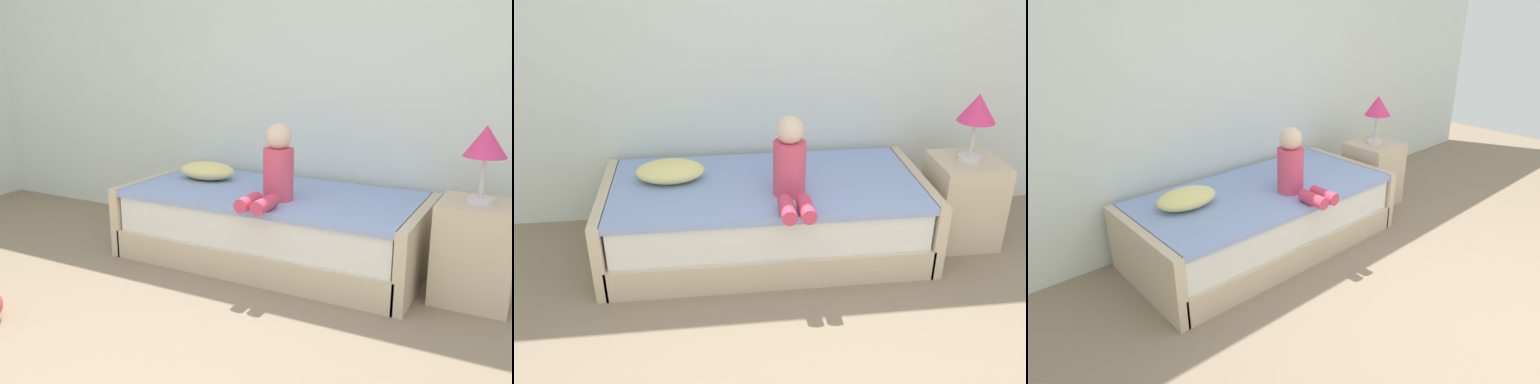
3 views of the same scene
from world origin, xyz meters
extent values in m
plane|color=gray|center=(0.00, 0.00, 0.00)|extent=(9.20, 9.20, 0.00)
cube|color=silver|center=(0.00, 2.60, 1.45)|extent=(7.20, 0.10, 2.90)
cube|color=beige|center=(-0.27, 2.00, 0.10)|extent=(2.00, 1.00, 0.20)
cube|color=white|center=(-0.27, 2.00, 0.33)|extent=(1.94, 0.94, 0.25)
cube|color=#8CA5E0|center=(-0.27, 2.00, 0.47)|extent=(1.98, 0.98, 0.05)
cube|color=beige|center=(-1.29, 2.00, 0.25)|extent=(0.07, 1.00, 0.50)
cube|color=beige|center=(0.75, 2.00, 0.25)|extent=(0.07, 1.00, 0.50)
cube|color=beige|center=(1.08, 1.97, 0.30)|extent=(0.44, 0.44, 0.60)
cylinder|color=silver|center=(1.08, 1.97, 0.61)|extent=(0.15, 0.15, 0.03)
cylinder|color=silver|center=(1.08, 1.97, 0.75)|extent=(0.02, 0.02, 0.24)
cone|color=#E5387A|center=(1.08, 1.97, 0.96)|extent=(0.24, 0.24, 0.18)
cylinder|color=#E04C6B|center=(-0.14, 1.82, 0.67)|extent=(0.20, 0.20, 0.34)
sphere|color=beige|center=(-0.14, 1.82, 0.92)|extent=(0.17, 0.17, 0.17)
cylinder|color=#D83F60|center=(-0.20, 1.52, 0.55)|extent=(0.09, 0.22, 0.09)
cylinder|color=#D83F60|center=(-0.09, 1.52, 0.55)|extent=(0.09, 0.22, 0.09)
ellipsoid|color=#F2E58C|center=(-0.88, 2.10, 0.56)|extent=(0.44, 0.30, 0.13)
camera|label=1|loc=(1.41, -1.38, 1.46)|focal=39.28mm
camera|label=2|loc=(-0.63, -1.28, 2.06)|focal=39.61mm
camera|label=3|loc=(-2.31, -0.53, 1.85)|focal=31.78mm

